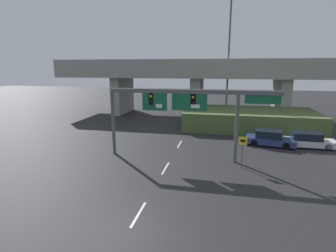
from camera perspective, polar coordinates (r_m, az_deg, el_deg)
name	(u,v)px	position (r m, az deg, el deg)	size (l,w,h in m)	color
ground_plane	(129,230)	(13.04, -8.41, -21.45)	(160.00, 160.00, 0.00)	#262628
lane_markings	(180,144)	(25.42, 2.54, -3.95)	(0.14, 27.65, 0.01)	silver
signal_gantry	(184,104)	(20.52, 3.50, 4.86)	(13.37, 0.44, 5.61)	#515456
speed_limit_sign	(242,147)	(19.89, 15.89, -4.46)	(0.60, 0.11, 2.43)	#4C4C4C
highway_light_pole_near	(229,50)	(36.59, 13.12, 15.86)	(0.70, 0.36, 18.22)	#515456
overpass_bridge	(197,77)	(40.04, 6.42, 10.59)	(42.31, 8.26, 8.35)	gray
grass_embankment	(249,119)	(33.31, 17.25, 1.43)	(15.39, 8.05, 2.19)	#4C6033
parked_sedan_near_right	(270,138)	(26.69, 21.27, -2.53)	(4.71, 2.63, 1.46)	navy
parked_sedan_mid_right	(307,140)	(27.57, 28.09, -2.76)	(4.79, 1.87, 1.39)	silver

